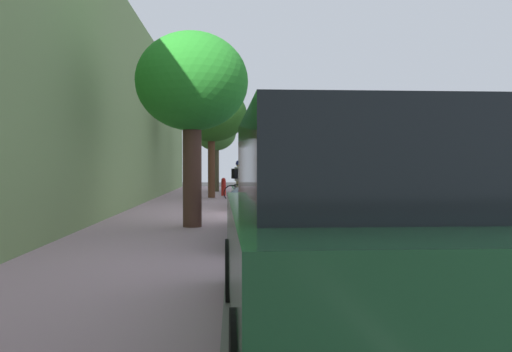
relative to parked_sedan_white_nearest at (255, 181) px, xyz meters
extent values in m
plane|color=#292929|center=(-0.39, 12.77, -0.75)|extent=(66.71, 66.71, 0.00)
cube|color=#B691A0|center=(2.87, 12.77, -0.69)|extent=(3.29, 41.70, 0.13)
cube|color=gray|center=(1.15, 12.77, -0.69)|extent=(0.16, 41.70, 0.13)
cube|color=white|center=(-3.65, -6.98, -0.75)|extent=(0.14, 2.20, 0.01)
cube|color=white|center=(-3.65, -2.78, -0.75)|extent=(0.14, 2.20, 0.01)
cube|color=white|center=(-3.65, 1.42, -0.75)|extent=(0.14, 2.20, 0.01)
cube|color=white|center=(-3.65, 5.62, -0.75)|extent=(0.14, 2.20, 0.01)
cube|color=white|center=(-3.65, 9.82, -0.75)|extent=(0.14, 2.20, 0.01)
cube|color=white|center=(-3.65, 14.02, -0.75)|extent=(0.14, 2.20, 0.01)
cube|color=white|center=(-3.65, 18.22, -0.75)|extent=(0.14, 2.20, 0.01)
cube|color=white|center=(-0.32, 12.77, -0.75)|extent=(0.12, 41.70, 0.01)
cube|color=#7A985C|center=(4.77, 12.77, 2.69)|extent=(0.50, 41.70, 6.88)
cube|color=white|center=(0.00, 0.00, -0.15)|extent=(1.89, 4.45, 0.64)
cube|color=black|center=(0.00, 0.00, 0.47)|extent=(1.61, 2.15, 0.60)
cylinder|color=black|center=(0.85, 1.34, -0.42)|extent=(0.24, 0.67, 0.66)
cylinder|color=black|center=(-0.77, 1.39, -0.42)|extent=(0.24, 0.67, 0.66)
cylinder|color=black|center=(0.77, -1.39, -0.42)|extent=(0.24, 0.67, 0.66)
cylinder|color=black|center=(-0.85, -1.34, -0.42)|extent=(0.24, 0.67, 0.66)
cube|color=tan|center=(-0.05, 9.57, -0.15)|extent=(2.06, 4.51, 0.64)
cube|color=black|center=(-0.05, 9.57, 0.47)|extent=(1.69, 2.20, 0.60)
cylinder|color=black|center=(0.85, 10.87, -0.42)|extent=(0.26, 0.67, 0.66)
cylinder|color=black|center=(-0.76, 10.98, -0.42)|extent=(0.26, 0.67, 0.66)
cylinder|color=black|center=(0.66, 8.15, -0.42)|extent=(0.26, 0.67, 0.66)
cylinder|color=black|center=(-0.95, 8.26, -0.42)|extent=(0.26, 0.67, 0.66)
cube|color=navy|center=(0.01, 17.23, 0.00)|extent=(2.31, 5.42, 0.80)
cube|color=black|center=(0.07, 18.16, 0.80)|extent=(1.82, 1.61, 0.80)
cube|color=navy|center=(-0.07, 16.04, 0.46)|extent=(2.03, 2.77, 0.12)
cylinder|color=black|center=(1.02, 18.81, -0.35)|extent=(0.27, 0.81, 0.80)
cylinder|color=black|center=(-0.78, 18.93, -0.35)|extent=(0.27, 0.81, 0.80)
cylinder|color=black|center=(0.80, 15.53, -0.35)|extent=(0.27, 0.81, 0.80)
cylinder|color=black|center=(-1.00, 15.65, -0.35)|extent=(0.27, 0.81, 0.80)
cube|color=#1E512D|center=(0.19, 23.87, 0.03)|extent=(2.01, 4.74, 0.90)
cube|color=black|center=(0.19, 23.87, 0.86)|extent=(1.74, 3.14, 0.76)
cylinder|color=black|center=(1.10, 22.43, -0.37)|extent=(0.24, 0.76, 0.76)
cylinder|color=black|center=(-0.65, 22.39, -0.37)|extent=(0.24, 0.76, 0.76)
torus|color=black|center=(0.17, 4.83, -0.39)|extent=(0.71, 0.17, 0.72)
torus|color=black|center=(1.19, 5.02, -0.39)|extent=(0.71, 0.17, 0.72)
cylinder|color=#197233|center=(0.55, 4.90, -0.30)|extent=(0.64, 0.15, 0.53)
cylinder|color=#197233|center=(0.91, 4.97, -0.31)|extent=(0.14, 0.06, 0.49)
cylinder|color=#197233|center=(0.60, 4.91, -0.06)|extent=(0.72, 0.17, 0.05)
cylinder|color=#197233|center=(1.02, 4.99, -0.47)|extent=(0.35, 0.10, 0.19)
cylinder|color=#197233|center=(1.07, 5.00, -0.23)|extent=(0.27, 0.08, 0.34)
cylinder|color=#197233|center=(0.20, 4.84, -0.22)|extent=(0.12, 0.06, 0.35)
cube|color=black|center=(0.96, 4.98, -0.03)|extent=(0.25, 0.14, 0.05)
cylinder|color=black|center=(0.24, 4.85, 0.01)|extent=(0.11, 0.46, 0.03)
cylinder|color=#C6B284|center=(0.83, 4.56, -0.32)|extent=(0.15, 0.15, 0.86)
cylinder|color=#C6B284|center=(0.92, 4.39, -0.32)|extent=(0.15, 0.15, 0.86)
cube|color=white|center=(0.88, 4.48, 0.42)|extent=(0.37, 0.44, 0.61)
cylinder|color=white|center=(0.76, 4.71, 0.39)|extent=(0.10, 0.10, 0.58)
cylinder|color=white|center=(0.99, 4.24, 0.39)|extent=(0.10, 0.10, 0.58)
sphere|color=tan|center=(0.88, 4.48, 0.85)|extent=(0.24, 0.24, 0.24)
sphere|color=navy|center=(0.88, 4.48, 0.89)|extent=(0.27, 0.27, 0.27)
cube|color=black|center=(1.06, 4.56, 0.44)|extent=(0.29, 0.35, 0.44)
cylinder|color=#49412B|center=(2.08, -1.21, 0.69)|extent=(0.37, 0.37, 2.63)
ellipsoid|color=#437934|center=(2.08, -1.21, 2.62)|extent=(2.24, 2.24, 2.05)
cylinder|color=brown|center=(2.08, 4.36, 0.79)|extent=(0.31, 0.31, 2.83)
ellipsoid|color=#275D1C|center=(2.08, 4.36, 3.06)|extent=(3.13, 3.13, 2.43)
cylinder|color=#513328|center=(2.08, 15.66, 0.71)|extent=(0.44, 0.44, 2.67)
ellipsoid|color=#288827|center=(2.08, 15.66, 2.77)|extent=(2.62, 2.62, 2.29)
cylinder|color=red|center=(1.58, 2.83, -0.27)|extent=(0.22, 0.22, 0.70)
sphere|color=red|center=(1.58, 2.83, 0.12)|extent=(0.20, 0.20, 0.20)
camera|label=1|loc=(1.12, 28.41, 0.83)|focal=38.22mm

